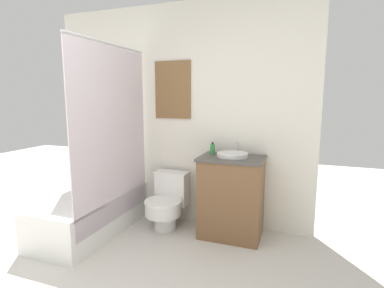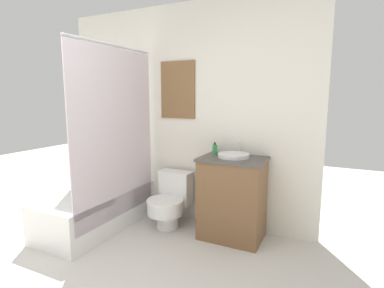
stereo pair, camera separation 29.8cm
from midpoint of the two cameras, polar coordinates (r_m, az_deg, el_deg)
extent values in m
cube|color=silver|center=(3.53, -5.18, 5.46)|extent=(3.11, 0.05, 2.50)
cube|color=brown|center=(3.51, -6.16, 10.20)|extent=(0.44, 0.02, 0.65)
cube|color=silver|center=(3.50, -6.19, 10.20)|extent=(0.41, 0.01, 0.62)
cube|color=white|center=(3.57, -20.88, -12.24)|extent=(0.64, 1.34, 0.41)
cube|color=silver|center=(3.17, -17.46, 1.43)|extent=(0.01, 1.23, 1.76)
cylinder|color=#B7B7BC|center=(3.18, -18.25, 17.69)|extent=(0.02, 1.23, 0.02)
cylinder|color=white|center=(3.48, -7.66, -14.34)|extent=(0.25, 0.25, 0.18)
cylinder|color=white|center=(3.38, -8.12, -12.13)|extent=(0.39, 0.39, 0.14)
cylinder|color=white|center=(3.35, -8.15, -10.85)|extent=(0.41, 0.41, 0.02)
cube|color=white|center=(3.54, -6.26, -8.48)|extent=(0.37, 0.18, 0.36)
cube|color=white|center=(3.48, -6.31, -5.46)|extent=(0.39, 0.19, 0.02)
cube|color=brown|center=(3.19, 4.78, -10.31)|extent=(0.63, 0.44, 0.82)
cube|color=#4C4742|center=(3.07, 4.89, -2.77)|extent=(0.66, 0.47, 0.03)
cylinder|color=white|center=(3.09, 4.99, -2.06)|extent=(0.32, 0.32, 0.04)
cylinder|color=silver|center=(3.25, 5.87, -0.70)|extent=(0.02, 0.02, 0.13)
cylinder|color=green|center=(3.23, 1.30, -0.99)|extent=(0.05, 0.05, 0.10)
cylinder|color=black|center=(3.22, 1.31, 0.11)|extent=(0.02, 0.02, 0.02)
camera|label=1|loc=(0.15, -92.86, -0.45)|focal=28.00mm
camera|label=2|loc=(0.15, 87.14, 0.45)|focal=28.00mm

